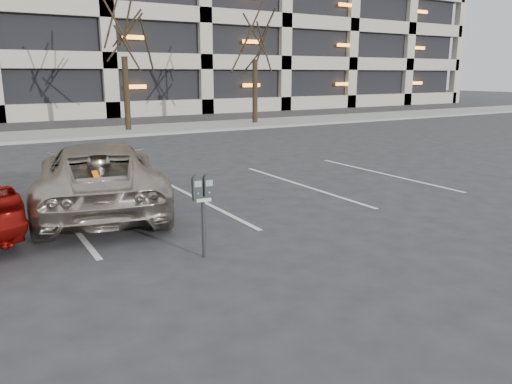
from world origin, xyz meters
The scene contains 7 objects.
ground centered at (0.00, 0.00, 0.00)m, with size 140.00×140.00×0.00m, color #28282B.
sidewalk centered at (0.00, 16.00, 0.06)m, with size 80.00×4.00×0.12m, color gray.
stall_lines centered at (-1.40, 2.30, 0.01)m, with size 16.90×5.20×0.00m.
tree_c centered at (4.00, 16.00, 5.58)m, with size 3.40×3.40×7.73m.
tree_d centered at (11.00, 16.00, 5.52)m, with size 3.36×3.36×7.64m.
parking_meter centered at (0.00, -0.97, 0.96)m, with size 0.33×0.17×1.25m.
suv_silver centered at (-0.66, 2.54, 0.69)m, with size 3.28×5.35×1.39m.
Camera 1 is at (-2.99, -7.48, 2.70)m, focal length 35.00 mm.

